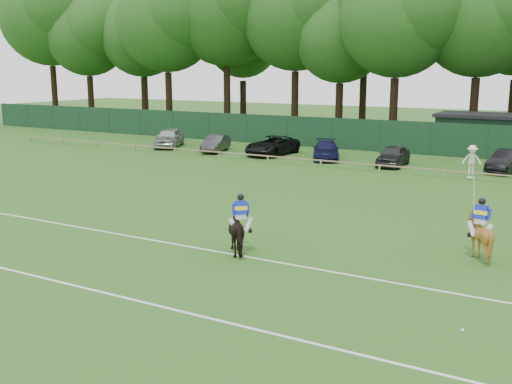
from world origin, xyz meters
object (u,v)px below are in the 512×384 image
Objects in this scene: horse_chestnut at (479,237)px; utility_shed at (494,134)px; sedan_silver at (169,138)px; polo_ball at (463,330)px; suv_black at (272,146)px; hatch_grey at (393,156)px; sedan_grey at (216,144)px; sedan_navy at (326,150)px; horse_dark at (241,231)px; estate_black at (508,161)px; spectator_left at (472,160)px.

utility_shed is (-3.45, 27.24, 0.74)m from horse_chestnut.
polo_ball is at bearing -65.33° from sedan_silver.
horse_chestnut is 25.85m from suv_black.
polo_ball is at bearing -71.72° from hatch_grey.
sedan_navy is (9.06, 0.63, -0.00)m from sedan_grey.
hatch_grey is at bearing 110.52° from polo_ball.
utility_shed is at bearing -138.78° from horse_dark.
hatch_grey is at bearing -56.94° from horse_chestnut.
estate_black is 2.74m from spectator_left.
sedan_silver is at bearing -88.89° from horse_dark.
spectator_left reaches higher than estate_black.
sedan_silver is at bearing -175.04° from suv_black.
sedan_silver is 13.91m from sedan_navy.
sedan_grey is 0.47× the size of utility_shed.
sedan_silver is 24.18m from spectator_left.
hatch_grey is at bearing 0.03° from suv_black.
hatch_grey is at bearing 155.67° from spectator_left.
estate_black is at bearing 32.40° from spectator_left.
horse_dark is at bearing -97.57° from sedan_navy.
spectator_left reaches higher than horse_dark.
horse_chestnut is 19.33m from estate_black.
horse_chestnut is at bearing -74.41° from estate_black.
suv_black is 0.61× the size of utility_shed.
sedan_navy is 49.52× the size of polo_ball.
utility_shed is at bearing -3.75° from sedan_silver.
sedan_grey is 33.66m from polo_ball.
suv_black reaches higher than polo_ball.
horse_dark is 22.88m from sedan_navy.
estate_black is at bearing -146.20° from horse_dark.
horse_dark is 0.40× the size of sedan_silver.
hatch_grey is (-0.95, 21.53, -0.10)m from horse_dark.
suv_black is 1.21× the size of estate_black.
sedan_silver is 1.18× the size of sedan_grey.
suv_black is 2.82× the size of spectator_left.
sedan_navy is 2.45× the size of spectator_left.
sedan_silver is at bearing 159.37° from sedan_grey.
sedan_silver is 25.57m from utility_shed.
hatch_grey is (14.14, 0.09, 0.04)m from sedan_grey.
sedan_grey is at bearing -165.15° from estate_black.
suv_black is 16.85m from utility_shed.
sedan_navy is at bearing -23.07° from sedan_silver.
sedan_silver is 1.09× the size of estate_black.
horse_dark is 29.57m from sedan_silver.
hatch_grey is 0.48× the size of utility_shed.
spectator_left reaches higher than sedan_navy.
sedan_silver reaches higher than polo_ball.
utility_shed is (4.99, 9.17, 0.85)m from hatch_grey.
horse_dark is 24.43m from suv_black.
suv_black is (-17.91, 18.64, -0.08)m from horse_chestnut.
sedan_grey is at bearing -168.55° from suv_black.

